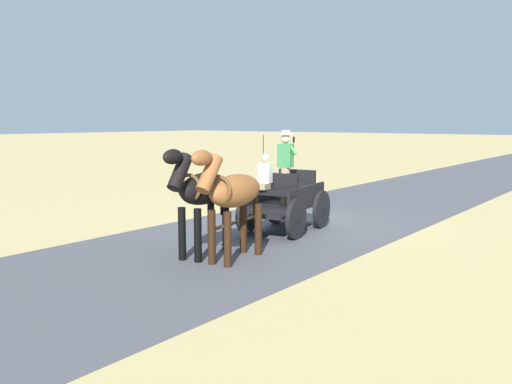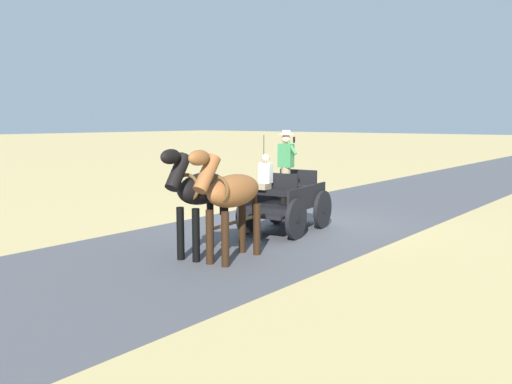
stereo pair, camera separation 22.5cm
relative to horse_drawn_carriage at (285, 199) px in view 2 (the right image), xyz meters
The scene contains 5 objects.
ground_plane 1.28m from the horse_drawn_carriage, 78.88° to the right, with size 200.00×200.00×0.00m, color tan.
road_surface 1.28m from the horse_drawn_carriage, 78.88° to the right, with size 5.68×160.00×0.01m, color #4C4C51.
horse_drawn_carriage is the anchor object (origin of this frame).
horse_near_side 3.09m from the horse_drawn_carriage, 105.39° to the left, with size 0.71×2.14×2.21m.
horse_off_side 3.09m from the horse_drawn_carriage, 91.70° to the left, with size 0.85×2.15×2.21m.
Camera 2 is at (-7.83, 11.68, 2.72)m, focal length 37.91 mm.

